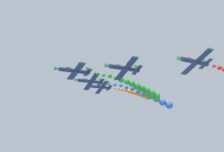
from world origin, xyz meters
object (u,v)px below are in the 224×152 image
Objects in this scene: airplane_lead at (74,71)px; airplane_right_inner at (90,81)px; airplane_left_outer at (195,62)px; airplane_right_outer at (100,87)px; airplane_left_inner at (124,68)px.

airplane_lead is 14.03m from airplane_right_inner.
airplane_left_outer reaches higher than airplane_lead.
airplane_right_outer is (22.70, -20.95, 0.03)m from airplane_lead.
airplane_left_inner is 36.19m from airplane_right_outer.
airplane_right_inner is 35.30m from airplane_left_outer.
airplane_right_inner is at bearing -2.68° from airplane_left_inner.
airplane_lead is at bearing 37.74° from airplane_left_inner.
airplane_right_outer reaches higher than airplane_left_inner.
airplane_left_inner is (-11.40, -8.83, -0.47)m from airplane_lead.
airplane_left_inner reaches higher than airplane_lead.
airplane_lead is at bearing 137.29° from airplane_right_outer.
airplane_right_inner is 16.88m from airplane_right_outer.
airplane_right_outer is (34.10, -12.12, 0.50)m from airplane_left_inner.
airplane_left_inner is at bearing 160.43° from airplane_right_outer.
airplane_right_inner reaches higher than airplane_lead.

